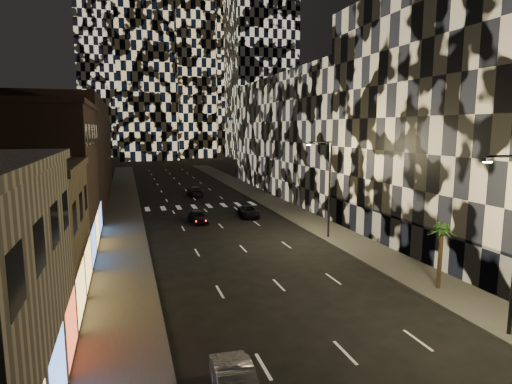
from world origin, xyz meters
TOP-DOWN VIEW (x-y plane):
  - sidewalk_left at (-10.00, 50.00)m, footprint 4.00×120.00m
  - sidewalk_right at (10.00, 50.00)m, footprint 4.00×120.00m
  - curb_left at (-7.90, 50.00)m, footprint 0.20×120.00m
  - curb_right at (7.90, 50.00)m, footprint 0.20×120.00m
  - retail_brown at (-17.00, 33.50)m, footprint 10.00×15.00m
  - retail_filler_left at (-17.00, 60.00)m, footprint 10.00×40.00m
  - midrise_right at (20.00, 24.50)m, footprint 16.00×25.00m
  - midrise_base at (12.30, 24.50)m, footprint 0.60×25.00m
  - midrise_filler_right at (20.00, 57.00)m, footprint 16.00×40.00m
  - tower_right_mid at (35.00, 135.00)m, footprint 20.00×20.00m
  - tower_center_low at (-2.00, 140.00)m, footprint 18.00×18.00m
  - streetlight_far at (8.35, 30.00)m, footprint 2.55×0.25m
  - car_dark_midlane at (-2.08, 40.23)m, footprint 1.97×4.17m
  - car_dark_oncoming at (0.54, 58.96)m, footprint 2.10×5.04m
  - car_dark_rightlane at (4.14, 41.69)m, footprint 2.48×4.65m
  - palm_tree at (9.52, 16.19)m, footprint 2.17×2.13m

SIDE VIEW (x-z plane):
  - sidewalk_left at x=-10.00m, z-range 0.00..0.15m
  - sidewalk_right at x=10.00m, z-range 0.00..0.15m
  - curb_left at x=-7.90m, z-range 0.00..0.15m
  - curb_right at x=7.90m, z-range 0.00..0.15m
  - car_dark_rightlane at x=4.14m, z-range 0.00..1.24m
  - car_dark_midlane at x=-2.08m, z-range 0.00..1.38m
  - car_dark_oncoming at x=0.54m, z-range 0.00..1.46m
  - midrise_base at x=12.30m, z-range 0.00..3.00m
  - palm_tree at x=9.52m, z-range 1.53..5.79m
  - streetlight_far at x=8.35m, z-range 0.85..9.85m
  - retail_brown at x=-17.00m, z-range 0.00..12.00m
  - retail_filler_left at x=-17.00m, z-range 0.00..14.00m
  - midrise_filler_right at x=20.00m, z-range 0.00..18.00m
  - midrise_right at x=20.00m, z-range 0.00..22.00m
  - tower_center_low at x=-2.00m, z-range 0.00..95.00m
  - tower_right_mid at x=35.00m, z-range 0.00..100.00m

